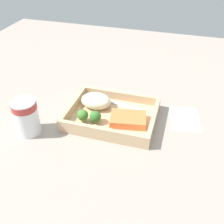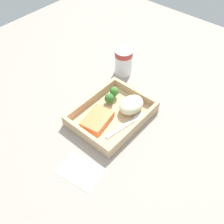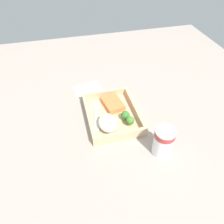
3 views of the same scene
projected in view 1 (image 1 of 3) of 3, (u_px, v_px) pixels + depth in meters
ground_plane at (112, 122)px, 80.34cm from camera, size 160.00×160.00×2.00cm
takeout_tray at (112, 118)px, 79.38cm from camera, size 26.09×20.15×1.20cm
tray_rim at (112, 112)px, 78.18cm from camera, size 26.09×20.15×2.82cm
salmon_fillet at (128, 119)px, 75.87cm from camera, size 11.29×8.72×2.24cm
mashed_potatoes at (96, 101)px, 81.57cm from camera, size 9.46×7.09×4.54cm
broccoli_floret_1 at (83, 115)px, 75.25cm from camera, size 3.23×3.23×4.15cm
broccoli_floret_2 at (95, 117)px, 75.20cm from camera, size 3.37×3.37×3.92cm
fork at (116, 103)px, 84.02cm from camera, size 15.84×4.43×0.44cm
paper_cup at (26, 116)px, 71.60cm from camera, size 6.78×6.78×10.39cm
receipt_slip at (185, 119)px, 79.78cm from camera, size 10.38×13.45×0.24cm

